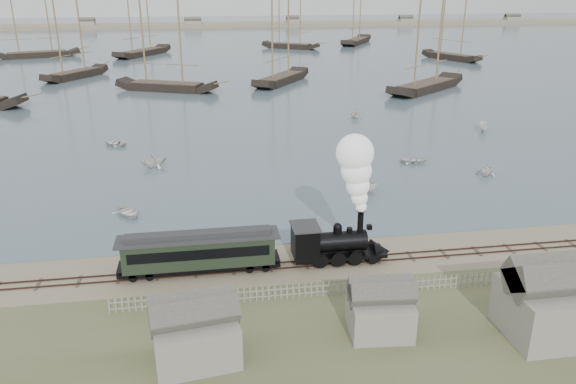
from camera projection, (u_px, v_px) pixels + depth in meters
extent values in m
plane|color=gray|center=(313.00, 253.00, 48.17)|extent=(600.00, 600.00, 0.00)
cube|color=#40525C|center=(221.00, 44.00, 205.14)|extent=(600.00, 336.00, 0.06)
cube|color=#3B2520|center=(320.00, 265.00, 45.83)|extent=(120.00, 0.08, 0.12)
cube|color=#3B2520|center=(317.00, 260.00, 46.75)|extent=(120.00, 0.08, 0.12)
cube|color=#3C3026|center=(318.00, 263.00, 46.32)|extent=(120.00, 1.80, 0.06)
cube|color=gray|center=(213.00, 27.00, 279.03)|extent=(500.00, 20.00, 1.80)
cube|color=black|center=(339.00, 254.00, 46.31)|extent=(7.57, 2.23, 0.28)
cylinder|color=black|center=(334.00, 242.00, 45.85)|extent=(4.67, 1.67, 1.67)
cube|color=black|center=(305.00, 241.00, 45.41)|extent=(2.00, 2.45, 2.56)
cube|color=#2F2E31|center=(305.00, 226.00, 44.94)|extent=(2.23, 2.67, 0.13)
cylinder|color=black|center=(360.00, 223.00, 45.63)|extent=(0.49, 0.49, 1.78)
sphere|color=black|center=(338.00, 227.00, 45.42)|extent=(0.71, 0.71, 0.71)
cone|color=black|center=(381.00, 252.00, 46.88)|extent=(1.56, 2.23, 2.23)
cube|color=black|center=(369.00, 227.00, 45.88)|extent=(0.39, 0.39, 0.39)
cube|color=black|center=(200.00, 265.00, 44.67)|extent=(12.68, 2.08, 0.32)
cube|color=black|center=(199.00, 251.00, 44.22)|extent=(11.77, 2.26, 2.26)
cube|color=black|center=(199.00, 255.00, 43.08)|extent=(10.87, 0.06, 0.82)
cube|color=black|center=(199.00, 242.00, 45.21)|extent=(10.87, 0.06, 0.82)
cube|color=#2F2E31|center=(198.00, 237.00, 43.81)|extent=(12.68, 2.45, 0.16)
cube|color=#2F2E31|center=(198.00, 234.00, 43.71)|extent=(11.32, 1.09, 0.41)
imported|color=silver|center=(311.00, 246.00, 48.60)|extent=(2.60, 3.61, 0.74)
imported|color=silver|center=(128.00, 212.00, 55.49)|extent=(4.21, 3.91, 0.71)
imported|color=silver|center=(154.00, 160.00, 69.78)|extent=(3.98, 4.21, 1.75)
imported|color=silver|center=(364.00, 184.00, 61.83)|extent=(4.37, 2.72, 1.58)
imported|color=silver|center=(414.00, 160.00, 71.51)|extent=(3.05, 3.79, 0.70)
imported|color=silver|center=(487.00, 169.00, 66.84)|extent=(3.63, 3.65, 1.46)
imported|color=silver|center=(483.00, 127.00, 86.40)|extent=(3.67, 2.63, 1.33)
imported|color=silver|center=(114.00, 143.00, 78.92)|extent=(3.97, 4.27, 0.72)
imported|color=silver|center=(355.00, 113.00, 94.53)|extent=(3.11, 2.73, 1.57)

